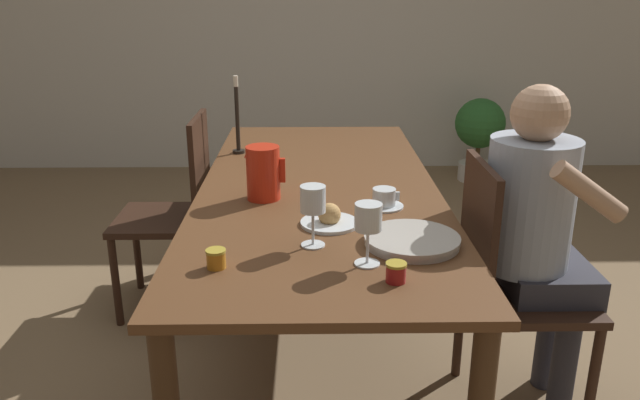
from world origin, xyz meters
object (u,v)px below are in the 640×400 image
(candlestick_tall, at_px, (238,123))
(potted_plant, at_px, (479,131))
(chair_person_side, at_px, (508,283))
(wine_glass_juice, at_px, (313,203))
(bread_plate, at_px, (329,219))
(red_pitcher, at_px, (263,173))
(jam_jar_amber, at_px, (396,271))
(teacup_near_person, at_px, (384,199))
(serving_tray, at_px, (412,240))
(wine_glass_water, at_px, (368,220))
(jam_jar_red, at_px, (216,258))
(chair_opposite, at_px, (177,209))
(person_seated, at_px, (537,224))

(candlestick_tall, relative_size, potted_plant, 0.56)
(chair_person_side, relative_size, wine_glass_juice, 4.80)
(bread_plate, distance_m, candlestick_tall, 1.05)
(red_pitcher, xyz_separation_m, potted_plant, (1.51, 2.54, -0.43))
(jam_jar_amber, bearing_deg, teacup_near_person, 86.57)
(serving_tray, xyz_separation_m, bread_plate, (-0.25, 0.18, 0.01))
(jam_jar_amber, relative_size, candlestick_tall, 0.16)
(wine_glass_water, height_order, potted_plant, wine_glass_water)
(wine_glass_water, distance_m, jam_jar_amber, 0.17)
(candlestick_tall, xyz_separation_m, potted_plant, (1.68, 1.86, -0.47))
(serving_tray, relative_size, potted_plant, 0.46)
(jam_jar_red, xyz_separation_m, candlestick_tall, (-0.07, 1.29, 0.12))
(chair_opposite, relative_size, wine_glass_juice, 4.80)
(serving_tray, bearing_deg, red_pitcher, 137.45)
(person_seated, distance_m, potted_plant, 2.86)
(teacup_near_person, height_order, bread_plate, bread_plate)
(wine_glass_water, distance_m, serving_tray, 0.24)
(teacup_near_person, height_order, jam_jar_red, teacup_near_person)
(chair_person_side, distance_m, person_seated, 0.23)
(chair_person_side, relative_size, jam_jar_red, 16.10)
(wine_glass_water, bearing_deg, serving_tray, 42.70)
(wine_glass_juice, bearing_deg, chair_opposite, 123.55)
(teacup_near_person, height_order, jam_jar_amber, teacup_near_person)
(jam_jar_red, bearing_deg, candlestick_tall, 93.27)
(jam_jar_red, distance_m, potted_plant, 3.55)
(chair_opposite, height_order, red_pitcher, chair_opposite)
(chair_opposite, bearing_deg, person_seated, -118.13)
(chair_person_side, bearing_deg, potted_plant, 167.25)
(wine_glass_water, bearing_deg, wine_glass_juice, 138.36)
(candlestick_tall, bearing_deg, wine_glass_water, -68.19)
(wine_glass_juice, relative_size, candlestick_tall, 0.53)
(jam_jar_red, xyz_separation_m, potted_plant, (1.61, 3.15, -0.36))
(wine_glass_water, height_order, candlestick_tall, candlestick_tall)
(wine_glass_water, relative_size, teacup_near_person, 1.30)
(red_pitcher, bearing_deg, jam_jar_amber, -59.92)
(red_pitcher, bearing_deg, jam_jar_red, -98.81)
(chair_person_side, xyz_separation_m, candlestick_tall, (-1.04, 0.96, 0.37))
(chair_opposite, bearing_deg, wine_glass_water, -144.18)
(wine_glass_juice, bearing_deg, potted_plant, 66.09)
(person_seated, bearing_deg, jam_jar_red, -71.27)
(wine_glass_juice, relative_size, potted_plant, 0.30)
(chair_person_side, height_order, teacup_near_person, chair_person_side)
(candlestick_tall, bearing_deg, person_seated, -39.51)
(wine_glass_water, height_order, jam_jar_red, wine_glass_water)
(chair_opposite, height_order, wine_glass_juice, chair_opposite)
(teacup_near_person, relative_size, serving_tray, 0.48)
(wine_glass_juice, relative_size, teacup_near_person, 1.35)
(wine_glass_water, xyz_separation_m, wine_glass_juice, (-0.16, 0.14, 0.00))
(jam_jar_amber, bearing_deg, bread_plate, 111.39)
(person_seated, relative_size, red_pitcher, 5.87)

